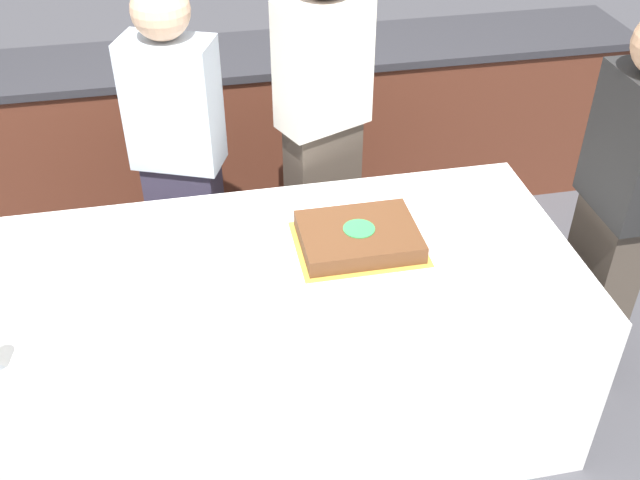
{
  "coord_description": "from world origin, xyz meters",
  "views": [
    {
      "loc": [
        -0.25,
        -2.07,
        2.46
      ],
      "look_at": [
        0.16,
        0.0,
        0.87
      ],
      "focal_mm": 42.0,
      "sensor_mm": 36.0,
      "label": 1
    }
  ],
  "objects_px": {
    "plate_stack": "(211,263)",
    "person_seated_right": "(619,208)",
    "cake": "(359,237)",
    "person_cutting_cake": "(323,130)",
    "person_standing_back": "(179,157)"
  },
  "relations": [
    {
      "from": "plate_stack",
      "to": "person_seated_right",
      "type": "bearing_deg",
      "value": -1.14
    },
    {
      "from": "cake",
      "to": "person_cutting_cake",
      "type": "bearing_deg",
      "value": 90.0
    },
    {
      "from": "plate_stack",
      "to": "person_cutting_cake",
      "type": "distance_m",
      "value": 0.9
    },
    {
      "from": "cake",
      "to": "person_cutting_cake",
      "type": "distance_m",
      "value": 0.67
    },
    {
      "from": "plate_stack",
      "to": "person_seated_right",
      "type": "relative_size",
      "value": 0.15
    },
    {
      "from": "plate_stack",
      "to": "person_seated_right",
      "type": "xyz_separation_m",
      "value": [
        1.54,
        -0.03,
        0.05
      ]
    },
    {
      "from": "person_cutting_cake",
      "to": "cake",
      "type": "bearing_deg",
      "value": 66.5
    },
    {
      "from": "person_seated_right",
      "to": "person_standing_back",
      "type": "distance_m",
      "value": 1.78
    },
    {
      "from": "cake",
      "to": "person_cutting_cake",
      "type": "relative_size",
      "value": 0.28
    },
    {
      "from": "person_seated_right",
      "to": "person_standing_back",
      "type": "bearing_deg",
      "value": -114.65
    },
    {
      "from": "person_standing_back",
      "to": "cake",
      "type": "bearing_deg",
      "value": 155.04
    },
    {
      "from": "person_cutting_cake",
      "to": "person_seated_right",
      "type": "relative_size",
      "value": 1.05
    },
    {
      "from": "plate_stack",
      "to": "person_standing_back",
      "type": "xyz_separation_m",
      "value": [
        -0.07,
        0.71,
        0.03
      ]
    },
    {
      "from": "cake",
      "to": "person_cutting_cake",
      "type": "height_order",
      "value": "person_cutting_cake"
    },
    {
      "from": "person_cutting_cake",
      "to": "plate_stack",
      "type": "bearing_deg",
      "value": 28.91
    }
  ]
}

